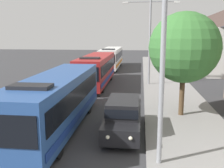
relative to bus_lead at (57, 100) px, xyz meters
The scene contains 7 objects.
bus_lead is the anchor object (origin of this frame).
bus_second_in_line 12.61m from the bus_lead, 90.00° to the left, with size 2.58×10.96×3.21m.
bus_middle 25.82m from the bus_lead, 90.00° to the left, with size 2.58×11.56×3.21m.
white_suv 3.77m from the bus_lead, ahead, with size 1.86×4.91×1.90m.
streetlamp_near 7.51m from the bus_lead, 33.43° to the right, with size 5.19×0.28×8.90m.
streetlamp_mid 14.53m from the bus_lead, 67.46° to the left, with size 5.54×0.28×8.41m.
roadside_tree 8.27m from the bus_lead, 22.25° to the left, with size 4.38×4.38×6.50m.
Camera 1 is at (3.30, -2.73, 5.32)m, focal length 41.10 mm.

